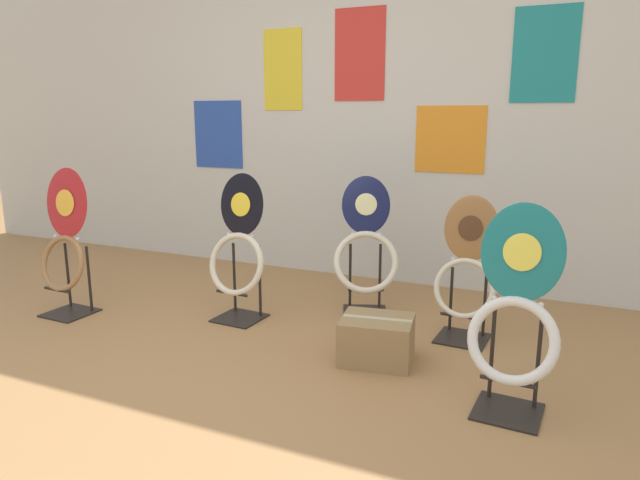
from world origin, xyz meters
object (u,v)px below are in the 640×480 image
Objects in this scene: toilet_seat_display_woodgrain at (467,270)px; storage_box at (377,340)px; toilet_seat_display_crimson_swirl at (65,246)px; toilet_seat_display_jazz_black at (238,255)px; toilet_seat_display_navy_moon at (366,249)px; toilet_seat_display_teal_sax at (515,322)px.

toilet_seat_display_woodgrain is 2.02× the size of storage_box.
toilet_seat_display_woodgrain is at bearing 14.37° from toilet_seat_display_crimson_swirl.
toilet_seat_display_jazz_black reaches higher than toilet_seat_display_navy_moon.
toilet_seat_display_teal_sax is 1.39m from toilet_seat_display_navy_moon.
toilet_seat_display_crimson_swirl is at bearing -154.96° from toilet_seat_display_navy_moon.
toilet_seat_display_jazz_black is at bearing 163.18° from toilet_seat_display_teal_sax.
toilet_seat_display_woodgrain is (0.67, -0.19, -0.01)m from toilet_seat_display_navy_moon.
toilet_seat_display_teal_sax is 2.75m from toilet_seat_display_crimson_swirl.
toilet_seat_display_teal_sax is 1.76m from toilet_seat_display_jazz_black.
toilet_seat_display_navy_moon is 2.14× the size of storage_box.
toilet_seat_display_jazz_black is at bearing 18.95° from toilet_seat_display_crimson_swirl.
toilet_seat_display_teal_sax reaches higher than toilet_seat_display_woodgrain.
toilet_seat_display_jazz_black reaches higher than toilet_seat_display_woodgrain.
toilet_seat_display_teal_sax is 1.10× the size of toilet_seat_display_woodgrain.
storage_box is (0.99, -0.24, -0.30)m from toilet_seat_display_jazz_black.
storage_box is at bearing 3.33° from toilet_seat_display_crimson_swirl.
toilet_seat_display_jazz_black is 2.23× the size of storage_box.
toilet_seat_display_woodgrain reaches higher than storage_box.
toilet_seat_display_navy_moon is at bearing 114.36° from storage_box.
toilet_seat_display_woodgrain is (1.35, 0.25, -0.01)m from toilet_seat_display_jazz_black.
storage_box is (-0.36, -0.50, -0.29)m from toilet_seat_display_woodgrain.
toilet_seat_display_jazz_black is 0.81m from toilet_seat_display_navy_moon.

